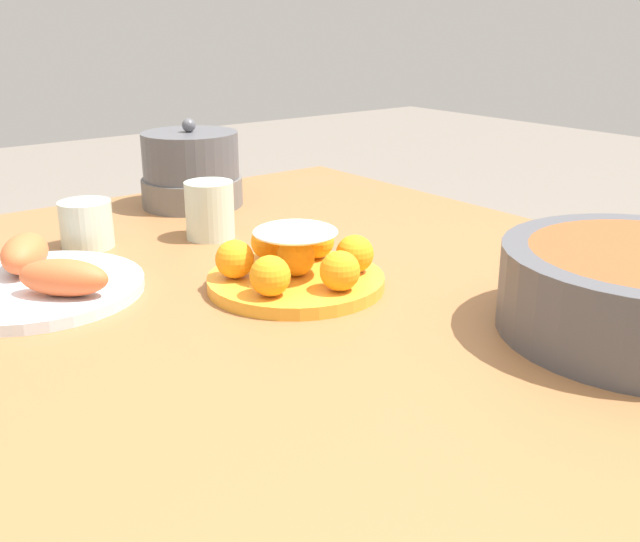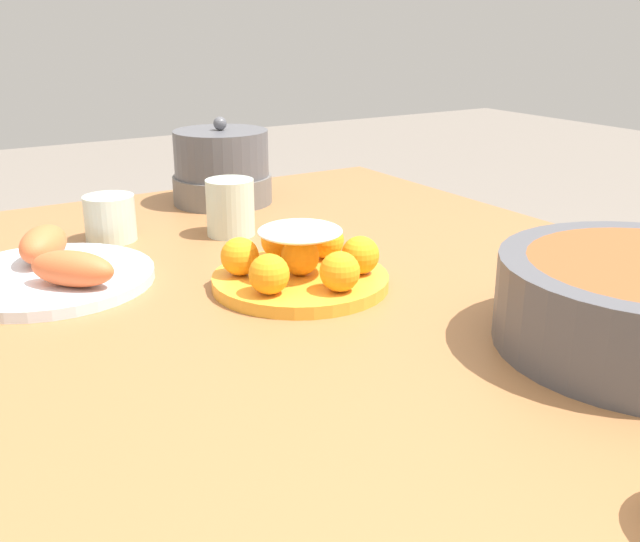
# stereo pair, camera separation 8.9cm
# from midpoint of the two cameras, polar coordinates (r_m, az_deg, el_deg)

# --- Properties ---
(dining_table) EXTENTS (1.45, 1.05, 0.75)m
(dining_table) POSITION_cam_midpoint_polar(r_m,az_deg,el_deg) (0.89, -0.89, -8.82)
(dining_table) COLOR #936038
(dining_table) RESTS_ON ground_plane
(cake_plate) EXTENTS (0.22, 0.22, 0.08)m
(cake_plate) POSITION_cam_midpoint_polar(r_m,az_deg,el_deg) (0.94, -4.50, 0.41)
(cake_plate) COLOR gold
(cake_plate) RESTS_ON dining_table
(seafood_platter) EXTENTS (0.27, 0.27, 0.06)m
(seafood_platter) POSITION_cam_midpoint_polar(r_m,az_deg,el_deg) (1.00, -23.17, -0.72)
(seafood_platter) COLOR silver
(seafood_platter) RESTS_ON dining_table
(cup_near) EXTENTS (0.08, 0.08, 0.07)m
(cup_near) POSITION_cam_midpoint_polar(r_m,az_deg,el_deg) (1.17, -19.48, 3.33)
(cup_near) COLOR beige
(cup_near) RESTS_ON dining_table
(cup_far) EXTENTS (0.07, 0.07, 0.09)m
(cup_far) POSITION_cam_midpoint_polar(r_m,az_deg,el_deg) (1.16, -10.58, 4.56)
(cup_far) COLOR beige
(cup_far) RESTS_ON dining_table
(warming_pot) EXTENTS (0.18, 0.18, 0.16)m
(warming_pot) POSITION_cam_midpoint_polar(r_m,az_deg,el_deg) (1.37, -11.64, 7.53)
(warming_pot) COLOR #66605B
(warming_pot) RESTS_ON dining_table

